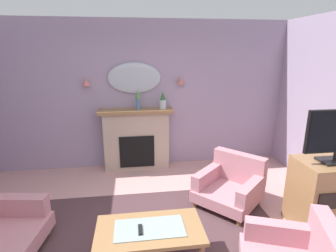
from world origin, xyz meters
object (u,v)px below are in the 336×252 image
object	(u,v)px
wall_mirror	(134,78)
wall_sconce_left	(86,82)
fireplace	(137,140)
tv_remote	(140,230)
armchair_by_coffee_table	(231,184)
mantel_vase_right	(138,99)
mantel_vase_centre	(163,101)
wall_sconce_right	(181,80)
tv_cabinet	(327,194)
coffee_table	(150,233)

from	to	relation	value
wall_mirror	wall_sconce_left	distance (m)	0.85
fireplace	tv_remote	bearing A→B (deg)	-90.61
fireplace	armchair_by_coffee_table	size ratio (longest dim) A/B	1.19
mantel_vase_right	tv_remote	distance (m)	2.62
mantel_vase_centre	wall_mirror	xyz separation A→B (m)	(-0.50, 0.17, 0.40)
mantel_vase_centre	tv_remote	world-z (taller)	mantel_vase_centre
tv_remote	armchair_by_coffee_table	distance (m)	1.73
tv_remote	wall_sconce_right	bearing A→B (deg)	71.20
fireplace	mantel_vase_centre	distance (m)	0.89
wall_mirror	armchair_by_coffee_table	world-z (taller)	wall_mirror
mantel_vase_centre	wall_mirror	world-z (taller)	wall_mirror
fireplace	tv_cabinet	bearing A→B (deg)	-42.14
armchair_by_coffee_table	tv_cabinet	world-z (taller)	tv_cabinet
fireplace	wall_sconce_right	xyz separation A→B (m)	(0.85, 0.09, 1.09)
wall_mirror	wall_sconce_left	xyz separation A→B (m)	(-0.85, -0.05, -0.05)
mantel_vase_centre	wall_sconce_right	xyz separation A→B (m)	(0.35, 0.12, 0.35)
mantel_vase_centre	coffee_table	xyz separation A→B (m)	(-0.43, -2.43, -0.92)
mantel_vase_right	tv_remote	bearing A→B (deg)	-91.79
mantel_vase_right	wall_mirror	bearing A→B (deg)	106.39
mantel_vase_right	wall_sconce_right	size ratio (longest dim) A/B	2.59
mantel_vase_centre	tv_remote	distance (m)	2.65
fireplace	tv_cabinet	xyz separation A→B (m)	(2.33, -2.11, -0.12)
fireplace	armchair_by_coffee_table	bearing A→B (deg)	-46.88
tv_cabinet	mantel_vase_centre	bearing A→B (deg)	131.34
wall_sconce_left	armchair_by_coffee_table	bearing A→B (deg)	-34.80
fireplace	coffee_table	world-z (taller)	fireplace
armchair_by_coffee_table	wall_sconce_right	bearing A→B (deg)	107.81
mantel_vase_centre	wall_mirror	bearing A→B (deg)	161.22
mantel_vase_right	wall_sconce_left	xyz separation A→B (m)	(-0.90, 0.12, 0.30)
mantel_vase_right	mantel_vase_centre	world-z (taller)	mantel_vase_right
wall_sconce_left	wall_sconce_right	size ratio (longest dim) A/B	1.00
wall_sconce_right	wall_mirror	bearing A→B (deg)	176.63
wall_mirror	mantel_vase_right	bearing A→B (deg)	-73.61
mantel_vase_right	wall_sconce_right	world-z (taller)	wall_sconce_right
wall_mirror	fireplace	bearing A→B (deg)	-90.00
fireplace	tv_cabinet	distance (m)	3.14
fireplace	mantel_vase_right	bearing A→B (deg)	-29.53
mantel_vase_right	tv_cabinet	size ratio (longest dim) A/B	0.40
wall_sconce_right	coffee_table	xyz separation A→B (m)	(-0.78, -2.55, -1.28)
coffee_table	armchair_by_coffee_table	world-z (taller)	armchair_by_coffee_table
wall_sconce_left	coffee_table	size ratio (longest dim) A/B	0.13
wall_mirror	coffee_table	world-z (taller)	wall_mirror
armchair_by_coffee_table	wall_sconce_left	bearing A→B (deg)	145.20
mantel_vase_centre	armchair_by_coffee_table	world-z (taller)	mantel_vase_centre
fireplace	wall_sconce_left	bearing A→B (deg)	173.84
wall_mirror	wall_sconce_right	world-z (taller)	wall_mirror
mantel_vase_centre	wall_sconce_left	distance (m)	1.40
coffee_table	tv_cabinet	world-z (taller)	tv_cabinet
wall_sconce_left	tv_remote	xyz separation A→B (m)	(0.82, -2.57, -1.21)
mantel_vase_centre	wall_sconce_left	world-z (taller)	wall_sconce_left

